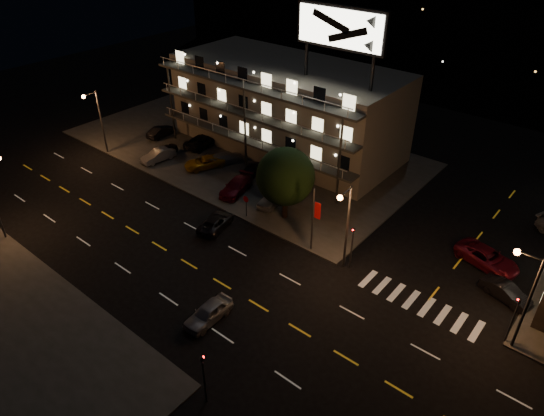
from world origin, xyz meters
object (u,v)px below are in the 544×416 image
Objects in this scene: lot_car_7 at (226,158)px; lot_car_4 at (273,197)px; road_car_west at (216,222)px; tree at (285,178)px; road_car_east at (208,313)px; lot_car_2 at (205,162)px; side_car_0 at (506,292)px.

lot_car_4 is at bearing -174.32° from lot_car_7.
road_car_west is (-1.59, -6.68, -0.26)m from lot_car_4.
lot_car_4 is 0.97× the size of lot_car_7.
road_car_east is at bearing -73.92° from tree.
lot_car_2 is 1.15× the size of side_car_0.
tree is 13.76m from lot_car_7.
lot_car_4 is (-2.40, 1.12, -3.62)m from tree.
road_car_east is at bearing -18.55° from lot_car_2.
road_car_east is 12.10m from road_car_west.
lot_car_7 is (-10.03, 3.48, -0.09)m from lot_car_4.
lot_car_4 is 16.95m from road_car_east.
road_car_east is (6.58, -15.62, -0.17)m from lot_car_4.
road_car_east is at bearing 155.82° from lot_car_7.
lot_car_7 is at bearing 159.70° from tree.
side_car_0 is at bearing 24.40° from lot_car_2.
lot_car_2 reaches higher than side_car_0.
lot_car_4 reaches higher than road_car_west.
lot_car_4 is (11.18, -1.04, 0.08)m from lot_car_2.
lot_car_7 is (1.16, 2.44, -0.00)m from lot_car_2.
lot_car_4 reaches higher than side_car_0.
side_car_0 is 0.91× the size of road_car_west.
lot_car_2 is (-13.58, 2.16, -3.70)m from tree.
road_car_west is at bearing -110.90° from lot_car_4.
tree is 15.55m from road_car_east.
tree is 1.79× the size of side_car_0.
lot_car_2 is at bearing 89.47° from lot_car_7.
lot_car_2 is at bearing 167.17° from lot_car_4.
lot_car_4 is at bearing 111.60° from road_car_east.
tree is 4.48m from lot_car_4.
lot_car_4 reaches higher than road_car_east.
tree is at bearing 111.52° from side_car_0.
road_car_west is (-24.60, -7.60, -0.05)m from side_car_0.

